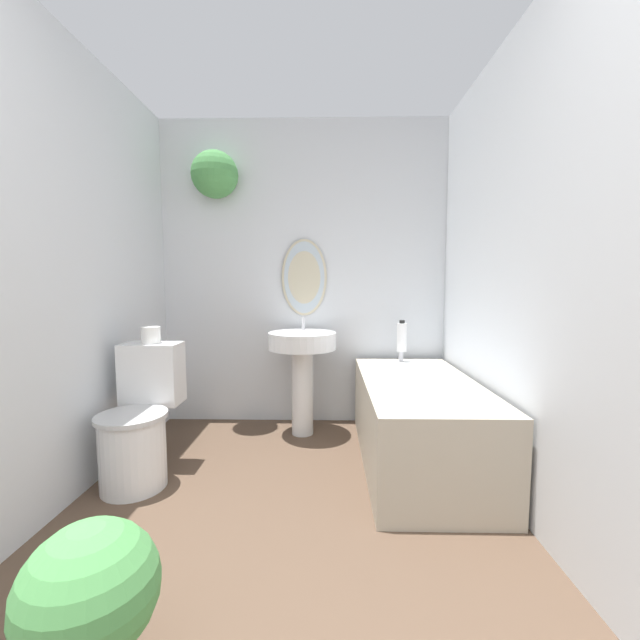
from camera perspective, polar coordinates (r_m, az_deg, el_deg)
wall_back at (r=3.17m, az=-3.82°, el=8.26°), size 2.36×0.35×2.40m
wall_left at (r=2.17m, az=-37.55°, el=6.23°), size 0.06×3.02×2.40m
wall_right at (r=1.95m, az=30.81°, el=6.80°), size 0.06×3.02×2.40m
toilet at (r=2.52m, az=-24.71°, el=-13.41°), size 0.37×0.56×0.76m
pedestal_sink at (r=2.91m, az=-2.59°, el=-5.63°), size 0.50×0.50×0.87m
bathtub at (r=2.60m, az=14.05°, el=-13.85°), size 0.68×1.40×0.61m
shampoo_bottle at (r=3.05m, az=11.81°, el=-2.42°), size 0.07×0.07×0.24m
potted_plant at (r=1.41m, az=-30.42°, el=-31.68°), size 0.36×0.36×0.49m
toilet_paper_roll at (r=2.58m, az=-23.39°, el=-2.02°), size 0.11×0.11×0.10m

